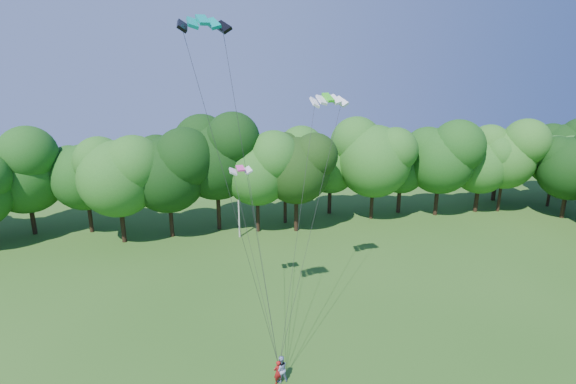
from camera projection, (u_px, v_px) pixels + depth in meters
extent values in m
cylinder|color=#B0AFA7|center=(239.00, 206.00, 49.24)|extent=(0.18, 0.18, 7.25)
cube|color=#B0AFA7|center=(238.00, 176.00, 48.27)|extent=(1.40, 0.54, 0.08)
imported|color=maroon|center=(278.00, 372.00, 27.27)|extent=(0.67, 0.55, 1.59)
imported|color=#8F9EC7|center=(281.00, 369.00, 27.43)|extent=(0.93, 0.77, 1.76)
cube|color=#04877B|center=(203.00, 20.00, 22.80)|extent=(2.79, 1.63, 0.62)
cube|color=#39D720|center=(328.00, 98.00, 32.51)|extent=(2.84, 1.63, 0.63)
cube|color=#DF3E93|center=(240.00, 168.00, 32.84)|extent=(1.74, 1.01, 0.33)
cylinder|color=#2E2212|center=(296.00, 214.00, 51.51)|extent=(0.39, 0.39, 4.15)
ellipsoid|color=black|center=(296.00, 167.00, 49.97)|extent=(8.31, 8.31, 9.06)
cylinder|color=#332514|center=(500.00, 196.00, 58.25)|extent=(0.49, 0.49, 4.16)
ellipsoid|color=#2A5F1D|center=(505.00, 154.00, 56.70)|extent=(8.31, 8.31, 9.07)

